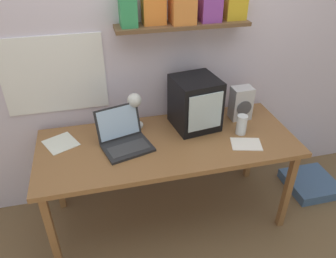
{
  "coord_description": "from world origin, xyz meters",
  "views": [
    {
      "loc": [
        -0.44,
        -1.8,
        2.01
      ],
      "look_at": [
        0.0,
        0.0,
        0.82
      ],
      "focal_mm": 35.0,
      "sensor_mm": 36.0,
      "label": 1
    }
  ],
  "objects_px": {
    "desk_lamp": "(135,105)",
    "loose_paper_near_laptop": "(246,144)",
    "juice_glass": "(241,126)",
    "corner_desk": "(168,148)",
    "space_heater": "(241,103)",
    "crt_monitor": "(195,103)",
    "laptop": "(124,137)",
    "loose_paper_near_monitor": "(61,143)",
    "floor_cushion": "(310,183)"
  },
  "relations": [
    {
      "from": "desk_lamp",
      "to": "loose_paper_near_laptop",
      "type": "height_order",
      "value": "desk_lamp"
    },
    {
      "from": "juice_glass",
      "to": "loose_paper_near_laptop",
      "type": "relative_size",
      "value": 0.61
    },
    {
      "from": "corner_desk",
      "to": "space_heater",
      "type": "bearing_deg",
      "value": 16.54
    },
    {
      "from": "loose_paper_near_laptop",
      "to": "crt_monitor",
      "type": "bearing_deg",
      "value": 130.03
    },
    {
      "from": "laptop",
      "to": "space_heater",
      "type": "xyz_separation_m",
      "value": [
        0.91,
        0.14,
        0.06
      ]
    },
    {
      "from": "crt_monitor",
      "to": "space_heater",
      "type": "bearing_deg",
      "value": -4.74
    },
    {
      "from": "corner_desk",
      "to": "loose_paper_near_laptop",
      "type": "relative_size",
      "value": 7.57
    },
    {
      "from": "corner_desk",
      "to": "desk_lamp",
      "type": "height_order",
      "value": "desk_lamp"
    },
    {
      "from": "loose_paper_near_laptop",
      "to": "juice_glass",
      "type": "bearing_deg",
      "value": 81.74
    },
    {
      "from": "desk_lamp",
      "to": "loose_paper_near_laptop",
      "type": "distance_m",
      "value": 0.81
    },
    {
      "from": "juice_glass",
      "to": "loose_paper_near_monitor",
      "type": "xyz_separation_m",
      "value": [
        -1.25,
        0.17,
        -0.06
      ]
    },
    {
      "from": "corner_desk",
      "to": "desk_lamp",
      "type": "xyz_separation_m",
      "value": [
        -0.19,
        0.2,
        0.26
      ]
    },
    {
      "from": "corner_desk",
      "to": "crt_monitor",
      "type": "distance_m",
      "value": 0.38
    },
    {
      "from": "laptop",
      "to": "crt_monitor",
      "type": "bearing_deg",
      "value": -2.48
    },
    {
      "from": "juice_glass",
      "to": "floor_cushion",
      "type": "xyz_separation_m",
      "value": [
        0.77,
        0.04,
        -0.74
      ]
    },
    {
      "from": "desk_lamp",
      "to": "floor_cushion",
      "type": "xyz_separation_m",
      "value": [
        1.49,
        -0.19,
        -0.88
      ]
    },
    {
      "from": "space_heater",
      "to": "loose_paper_near_monitor",
      "type": "height_order",
      "value": "space_heater"
    },
    {
      "from": "juice_glass",
      "to": "space_heater",
      "type": "height_order",
      "value": "space_heater"
    },
    {
      "from": "laptop",
      "to": "loose_paper_near_laptop",
      "type": "height_order",
      "value": "laptop"
    },
    {
      "from": "laptop",
      "to": "floor_cushion",
      "type": "bearing_deg",
      "value": -16.15
    },
    {
      "from": "crt_monitor",
      "to": "space_heater",
      "type": "xyz_separation_m",
      "value": [
        0.37,
        0.02,
        -0.06
      ]
    },
    {
      "from": "crt_monitor",
      "to": "loose_paper_near_monitor",
      "type": "height_order",
      "value": "crt_monitor"
    },
    {
      "from": "crt_monitor",
      "to": "laptop",
      "type": "relative_size",
      "value": 0.99
    },
    {
      "from": "corner_desk",
      "to": "loose_paper_near_monitor",
      "type": "distance_m",
      "value": 0.74
    },
    {
      "from": "crt_monitor",
      "to": "desk_lamp",
      "type": "xyz_separation_m",
      "value": [
        -0.43,
        0.04,
        0.01
      ]
    },
    {
      "from": "juice_glass",
      "to": "loose_paper_near_laptop",
      "type": "xyz_separation_m",
      "value": [
        -0.02,
        -0.14,
        -0.06
      ]
    },
    {
      "from": "crt_monitor",
      "to": "juice_glass",
      "type": "xyz_separation_m",
      "value": [
        0.29,
        -0.18,
        -0.12
      ]
    },
    {
      "from": "loose_paper_near_laptop",
      "to": "loose_paper_near_monitor",
      "type": "xyz_separation_m",
      "value": [
        -1.23,
        0.31,
        0.0
      ]
    },
    {
      "from": "space_heater",
      "to": "loose_paper_near_laptop",
      "type": "bearing_deg",
      "value": -107.96
    },
    {
      "from": "crt_monitor",
      "to": "space_heater",
      "type": "relative_size",
      "value": 1.47
    },
    {
      "from": "laptop",
      "to": "loose_paper_near_laptop",
      "type": "distance_m",
      "value": 0.83
    },
    {
      "from": "laptop",
      "to": "juice_glass",
      "type": "distance_m",
      "value": 0.83
    },
    {
      "from": "space_heater",
      "to": "loose_paper_near_monitor",
      "type": "bearing_deg",
      "value": 179.89
    },
    {
      "from": "laptop",
      "to": "loose_paper_near_monitor",
      "type": "relative_size",
      "value": 1.38
    },
    {
      "from": "crt_monitor",
      "to": "floor_cushion",
      "type": "height_order",
      "value": "crt_monitor"
    },
    {
      "from": "laptop",
      "to": "loose_paper_near_monitor",
      "type": "xyz_separation_m",
      "value": [
        -0.42,
        0.11,
        -0.06
      ]
    },
    {
      "from": "juice_glass",
      "to": "floor_cushion",
      "type": "relative_size",
      "value": 0.35
    },
    {
      "from": "corner_desk",
      "to": "juice_glass",
      "type": "distance_m",
      "value": 0.54
    },
    {
      "from": "loose_paper_near_monitor",
      "to": "desk_lamp",
      "type": "bearing_deg",
      "value": 5.68
    },
    {
      "from": "floor_cushion",
      "to": "laptop",
      "type": "bearing_deg",
      "value": 179.26
    },
    {
      "from": "space_heater",
      "to": "laptop",
      "type": "bearing_deg",
      "value": -172.41
    },
    {
      "from": "corner_desk",
      "to": "crt_monitor",
      "type": "height_order",
      "value": "crt_monitor"
    },
    {
      "from": "crt_monitor",
      "to": "loose_paper_near_laptop",
      "type": "distance_m",
      "value": 0.46
    },
    {
      "from": "loose_paper_near_laptop",
      "to": "floor_cushion",
      "type": "xyz_separation_m",
      "value": [
        0.79,
        0.18,
        -0.68
      ]
    },
    {
      "from": "corner_desk",
      "to": "loose_paper_near_laptop",
      "type": "distance_m",
      "value": 0.54
    },
    {
      "from": "desk_lamp",
      "to": "juice_glass",
      "type": "distance_m",
      "value": 0.77
    },
    {
      "from": "juice_glass",
      "to": "laptop",
      "type": "bearing_deg",
      "value": 175.84
    },
    {
      "from": "loose_paper_near_laptop",
      "to": "loose_paper_near_monitor",
      "type": "relative_size",
      "value": 0.86
    },
    {
      "from": "laptop",
      "to": "space_heater",
      "type": "bearing_deg",
      "value": -6.33
    },
    {
      "from": "space_heater",
      "to": "floor_cushion",
      "type": "xyz_separation_m",
      "value": [
        0.69,
        -0.17,
        -0.8
      ]
    }
  ]
}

